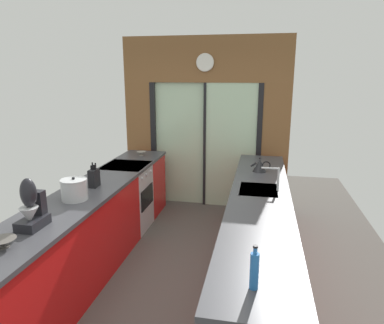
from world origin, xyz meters
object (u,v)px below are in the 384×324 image
mixing_bowl_far (141,153)px  kettle (260,165)px  mixing_bowl_near (3,243)px  soap_bottle (254,270)px  stand_mixer (31,209)px  stock_pot (74,190)px  oven_range (127,197)px  knife_block (94,178)px

mixing_bowl_far → kettle: size_ratio=0.56×
mixing_bowl_near → kettle: size_ratio=0.74×
mixing_bowl_far → kettle: (1.78, -0.56, 0.05)m
mixing_bowl_near → soap_bottle: size_ratio=0.69×
stand_mixer → soap_bottle: bearing=-15.6°
mixing_bowl_far → stock_pot: (-0.00, -1.97, 0.07)m
mixing_bowl_near → mixing_bowl_far: bearing=90.0°
mixing_bowl_far → soap_bottle: (1.78, -3.12, 0.08)m
mixing_bowl_near → stock_pot: size_ratio=0.74×
kettle → soap_bottle: (-0.00, -2.57, 0.04)m
stand_mixer → soap_bottle: size_ratio=1.54×
oven_range → kettle: bearing=0.8°
mixing_bowl_far → stand_mixer: (0.00, -2.63, 0.13)m
stock_pot → kettle: stock_pot is taller
stand_mixer → knife_block: bearing=90.0°
stand_mixer → kettle: (1.78, 2.07, -0.08)m
mixing_bowl_near → stock_pot: stock_pot is taller
kettle → knife_block: bearing=-151.0°
knife_block → kettle: bearing=29.0°
mixing_bowl_near → knife_block: (0.00, 1.43, 0.07)m
knife_block → kettle: (1.78, 0.99, -0.02)m
stock_pot → soap_bottle: bearing=-33.0°
oven_range → stock_pot: (0.02, -1.38, 0.57)m
oven_range → stock_pot: bearing=-89.2°
mixing_bowl_near → stock_pot: 1.01m
oven_range → mixing_bowl_near: 2.44m
stock_pot → knife_block: bearing=90.0°
kettle → stock_pot: bearing=-141.7°
mixing_bowl_far → soap_bottle: bearing=-60.3°
stand_mixer → soap_bottle: 1.85m
mixing_bowl_near → stand_mixer: bearing=90.0°
oven_range → soap_bottle: bearing=-54.7°
knife_block → stand_mixer: stand_mixer is taller
mixing_bowl_near → stock_pot: bearing=90.0°
mixing_bowl_near → kettle: bearing=53.6°
knife_block → soap_bottle: 2.38m
oven_range → stock_pot: 1.50m
oven_range → mixing_bowl_near: (0.02, -2.39, 0.50)m
stock_pot → soap_bottle: 2.12m
mixing_bowl_far → stand_mixer: stand_mixer is taller
knife_block → soap_bottle: knife_block is taller
mixing_bowl_far → soap_bottle: 3.60m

